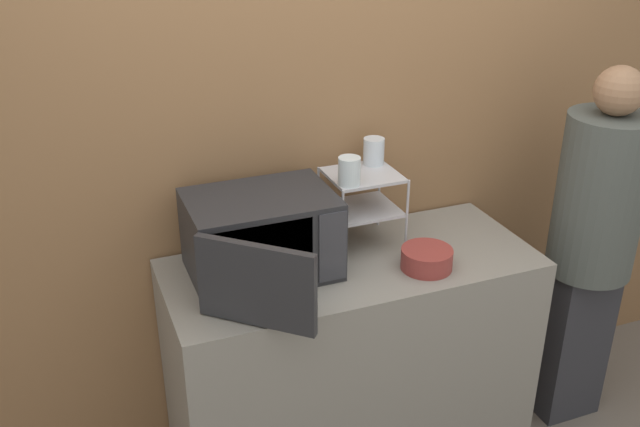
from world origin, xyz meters
The scene contains 8 objects.
wall_back centered at (0.00, 0.65, 1.30)m, with size 8.00×0.06×2.60m.
counter centered at (0.00, 0.30, 0.47)m, with size 1.43×0.61×0.94m.
microwave centered at (-0.34, 0.34, 1.09)m, with size 0.55×0.67×0.30m.
dish_rack centered at (0.10, 0.44, 1.15)m, with size 0.28×0.26×0.30m.
glass_front_left centered at (0.01, 0.36, 1.29)m, with size 0.08×0.08×0.11m.
glass_back_right centered at (0.18, 0.52, 1.29)m, with size 0.08×0.08×0.11m.
bowl centered at (0.24, 0.16, 0.98)m, with size 0.19×0.19×0.08m.
person centered at (1.05, 0.18, 0.91)m, with size 0.35×0.35×1.63m.
Camera 1 is at (-0.98, -1.86, 2.27)m, focal length 40.00 mm.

